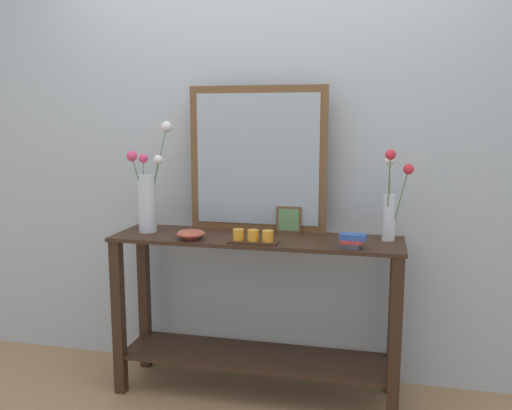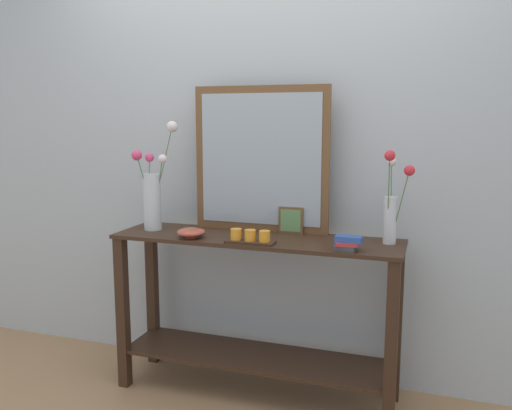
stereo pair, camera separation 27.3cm
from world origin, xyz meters
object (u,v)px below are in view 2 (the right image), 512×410
tall_vase_left (153,192)px  book_stack (347,243)px  console_table (256,300)px  vase_right (392,205)px  decorative_bowl (191,232)px  candle_tray (250,237)px  picture_frame_small (291,220)px  mirror_leaning (261,159)px

tall_vase_left → book_stack: tall_vase_left is taller
console_table → tall_vase_left: (-0.60, 0.00, 0.55)m
vase_right → book_stack: (-0.18, -0.20, -0.16)m
decorative_bowl → book_stack: (0.80, -0.01, 0.01)m
candle_tray → picture_frame_small: picture_frame_small is taller
candle_tray → book_stack: 0.48m
vase_right → picture_frame_small: size_ratio=3.26×
console_table → book_stack: size_ratio=11.42×
tall_vase_left → decorative_bowl: size_ratio=4.06×
tall_vase_left → candle_tray: 0.65m
vase_right → decorative_bowl: bearing=-169.3°
vase_right → candle_tray: 0.70m
mirror_leaning → picture_frame_small: size_ratio=5.50×
tall_vase_left → picture_frame_small: tall_vase_left is taller
vase_right → decorative_bowl: vase_right is taller
decorative_bowl → book_stack: size_ratio=1.11×
console_table → book_stack: bearing=-15.3°
picture_frame_small → decorative_bowl: picture_frame_small is taller
candle_tray → book_stack: (0.48, 0.00, 0.01)m
vase_right → candle_tray: size_ratio=1.89×
mirror_leaning → vase_right: bearing=-8.4°
mirror_leaning → picture_frame_small: bearing=-7.6°
console_table → mirror_leaning: (-0.03, 0.17, 0.73)m
console_table → picture_frame_small: bearing=44.6°
decorative_bowl → tall_vase_left: bearing=156.7°
vase_right → picture_frame_small: bearing=171.3°
vase_right → candle_tray: bearing=-163.0°
picture_frame_small → candle_tray: bearing=-114.9°
picture_frame_small → book_stack: (0.35, -0.28, -0.03)m
mirror_leaning → book_stack: 0.70m
mirror_leaning → book_stack: (0.52, -0.30, -0.35)m
console_table → candle_tray: 0.39m
picture_frame_small → vase_right: bearing=-8.7°
candle_tray → picture_frame_small: 0.31m
mirror_leaning → decorative_bowl: mirror_leaning is taller
tall_vase_left → decorative_bowl: (0.28, -0.12, -0.18)m
candle_tray → vase_right: bearing=17.0°
console_table → vase_right: 0.86m
candle_tray → console_table: bearing=96.8°
vase_right → tall_vase_left: bearing=-177.2°
mirror_leaning → book_stack: size_ratio=5.93×
tall_vase_left → picture_frame_small: size_ratio=4.19×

